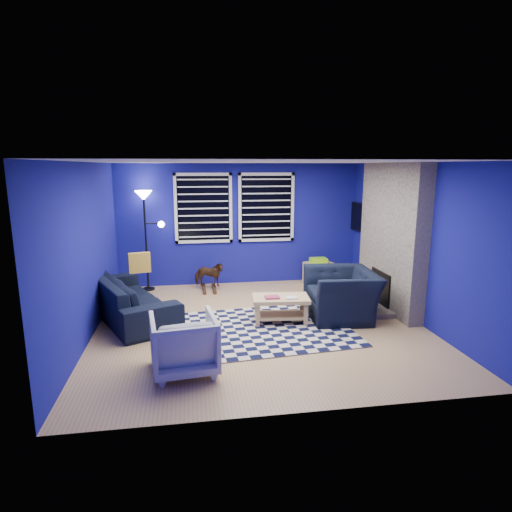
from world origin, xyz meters
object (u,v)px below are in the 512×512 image
at_px(armchair_big, 342,294).
at_px(floor_lamp, 145,209).
at_px(sofa, 130,297).
at_px(armchair_bent, 184,344).
at_px(cabinet, 318,272).
at_px(tv, 361,218).
at_px(coffee_table, 280,304).
at_px(rocking_horse, 209,275).

distance_m(armchair_big, floor_lamp, 4.08).
xyz_separation_m(sofa, armchair_bent, (0.89, -2.07, 0.02)).
distance_m(cabinet, floor_lamp, 3.75).
height_order(tv, cabinet, tv).
bearing_deg(armchair_big, sofa, -95.18).
height_order(sofa, coffee_table, sofa).
relative_size(armchair_bent, cabinet, 1.25).
xyz_separation_m(coffee_table, cabinet, (1.27, 2.13, -0.06)).
distance_m(armchair_big, cabinet, 2.06).
xyz_separation_m(tv, armchair_big, (-1.06, -1.87, -1.01)).
bearing_deg(coffee_table, rocking_horse, 117.60).
xyz_separation_m(tv, cabinet, (-0.83, 0.17, -1.16)).
height_order(cabinet, floor_lamp, floor_lamp).
relative_size(armchair_big, coffee_table, 1.28).
relative_size(armchair_big, rocking_horse, 1.97).
height_order(armchair_bent, coffee_table, armchair_bent).
bearing_deg(cabinet, floor_lamp, 164.04).
height_order(armchair_big, armchair_bent, armchair_big).
height_order(tv, armchair_big, tv).
bearing_deg(sofa, rocking_horse, -69.95).
distance_m(rocking_horse, cabinet, 2.31).
xyz_separation_m(sofa, rocking_horse, (1.35, 1.35, -0.01)).
distance_m(tv, armchair_bent, 5.07).
height_order(armchair_big, floor_lamp, floor_lamp).
distance_m(tv, sofa, 4.80).
bearing_deg(coffee_table, floor_lamp, 135.06).
xyz_separation_m(armchair_big, coffee_table, (-1.04, -0.09, -0.08)).
height_order(sofa, armchair_bent, armchair_bent).
relative_size(coffee_table, cabinet, 1.49).
xyz_separation_m(tv, coffee_table, (-2.11, -1.97, -1.09)).
bearing_deg(sofa, floor_lamp, -30.94).
bearing_deg(armchair_bent, rocking_horse, -104.91).
bearing_deg(floor_lamp, rocking_horse, -11.34).
bearing_deg(armchair_bent, floor_lamp, -86.03).
height_order(sofa, floor_lamp, floor_lamp).
xyz_separation_m(armchair_big, cabinet, (0.23, 2.04, -0.14)).
bearing_deg(floor_lamp, coffee_table, -44.94).
bearing_deg(cabinet, coffee_table, -135.53).
distance_m(armchair_bent, cabinet, 4.52).
distance_m(rocking_horse, coffee_table, 2.23).
bearing_deg(cabinet, armchair_bent, -142.46).
bearing_deg(armchair_big, coffee_table, -81.22).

